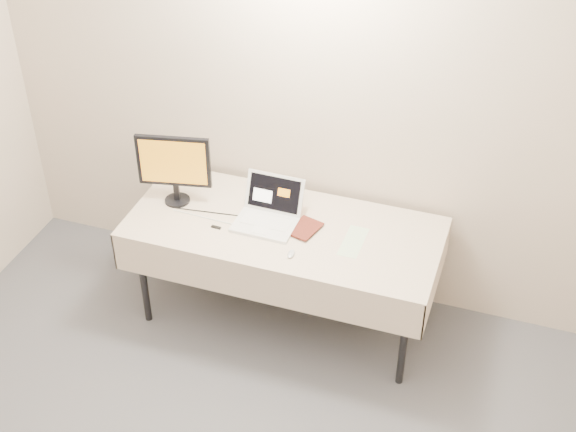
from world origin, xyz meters
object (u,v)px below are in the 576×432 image
(laptop, at_px, (269,212))
(monitor, at_px, (174,164))
(table, at_px, (284,234))
(book, at_px, (294,212))

(laptop, height_order, monitor, monitor)
(table, xyz_separation_m, laptop, (-0.11, 0.03, 0.12))
(table, relative_size, book, 9.11)
(table, bearing_deg, laptop, 163.05)
(monitor, bearing_deg, book, -12.35)
(table, height_order, laptop, laptop)
(book, bearing_deg, table, -140.71)
(monitor, height_order, book, monitor)
(monitor, bearing_deg, table, -14.31)
(book, bearing_deg, laptop, -167.59)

